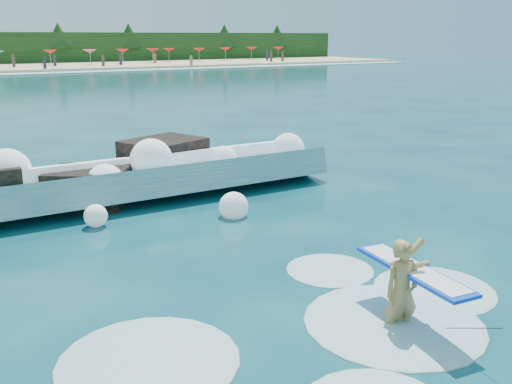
{
  "coord_description": "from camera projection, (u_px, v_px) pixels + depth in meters",
  "views": [
    {
      "loc": [
        -4.65,
        -8.06,
        4.44
      ],
      "look_at": [
        1.5,
        2.0,
        1.2
      ],
      "focal_mm": 40.0,
      "sensor_mm": 36.0,
      "label": 1
    }
  ],
  "objects": [
    {
      "name": "ground",
      "position": [
        243.0,
        294.0,
        10.15
      ],
      "size": [
        200.0,
        200.0,
        0.0
      ],
      "primitive_type": "plane",
      "color": "#082E40",
      "rests_on": "ground"
    },
    {
      "name": "breaking_wave",
      "position": [
        53.0,
        192.0,
        14.96
      ],
      "size": [
        16.1,
        2.59,
        1.39
      ],
      "color": "teal",
      "rests_on": "ground"
    },
    {
      "name": "rock_cluster",
      "position": [
        67.0,
        182.0,
        15.91
      ],
      "size": [
        8.49,
        3.68,
        1.59
      ],
      "color": "black",
      "rests_on": "ground"
    },
    {
      "name": "surfer_with_board",
      "position": [
        404.0,
        287.0,
        8.93
      ],
      "size": [
        1.02,
        2.9,
        1.71
      ],
      "color": "#A5824D",
      "rests_on": "ground"
    },
    {
      "name": "wave_spray",
      "position": [
        35.0,
        180.0,
        14.51
      ],
      "size": [
        15.37,
        4.55,
        1.79
      ],
      "color": "white",
      "rests_on": "ground"
    },
    {
      "name": "surf_foam",
      "position": [
        347.0,
        327.0,
        8.99
      ],
      "size": [
        9.01,
        5.63,
        0.15
      ],
      "color": "silver",
      "rests_on": "ground"
    }
  ]
}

